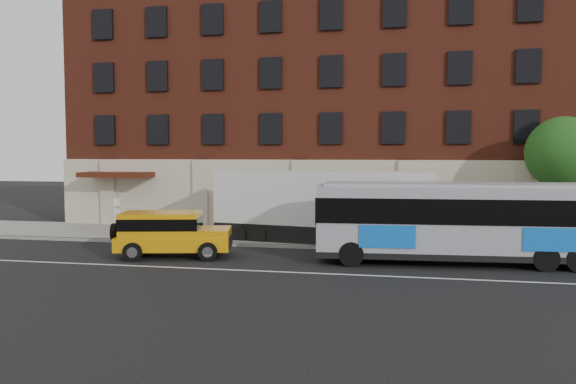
% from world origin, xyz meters
% --- Properties ---
extents(ground, '(120.00, 120.00, 0.00)m').
position_xyz_m(ground, '(0.00, 0.00, 0.00)').
color(ground, black).
rests_on(ground, ground).
extents(sidewalk, '(60.00, 6.00, 0.15)m').
position_xyz_m(sidewalk, '(0.00, 9.00, 0.07)').
color(sidewalk, gray).
rests_on(sidewalk, ground).
extents(kerb, '(60.00, 0.25, 0.15)m').
position_xyz_m(kerb, '(0.00, 6.00, 0.07)').
color(kerb, gray).
rests_on(kerb, ground).
extents(lane_line, '(60.00, 0.12, 0.01)m').
position_xyz_m(lane_line, '(0.00, 0.50, 0.01)').
color(lane_line, silver).
rests_on(lane_line, ground).
extents(building, '(30.00, 12.10, 15.00)m').
position_xyz_m(building, '(-0.01, 16.92, 7.58)').
color(building, maroon).
rests_on(building, sidewalk).
extents(sign_pole, '(0.30, 0.20, 2.50)m').
position_xyz_m(sign_pole, '(-8.50, 6.15, 1.45)').
color(sign_pole, gray).
rests_on(sign_pole, ground).
extents(street_tree, '(3.60, 3.60, 6.20)m').
position_xyz_m(street_tree, '(13.54, 9.48, 4.41)').
color(street_tree, '#322219').
rests_on(street_tree, sidewalk).
extents(city_bus, '(12.31, 3.37, 3.33)m').
position_xyz_m(city_bus, '(8.34, 3.52, 1.84)').
color(city_bus, '#96979F').
rests_on(city_bus, ground).
extents(yellow_suv, '(5.32, 3.08, 1.98)m').
position_xyz_m(yellow_suv, '(-4.24, 2.62, 1.13)').
color(yellow_suv, orange).
rests_on(yellow_suv, ground).
extents(shipping_container, '(11.17, 4.09, 3.65)m').
position_xyz_m(shipping_container, '(1.88, 7.31, 1.80)').
color(shipping_container, black).
rests_on(shipping_container, ground).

